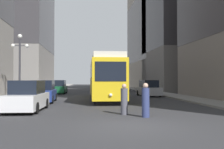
{
  "coord_description": "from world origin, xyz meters",
  "views": [
    {
      "loc": [
        -1.91,
        -10.23,
        1.85
      ],
      "look_at": [
        -0.0,
        7.67,
        2.23
      ],
      "focal_mm": 41.32,
      "sensor_mm": 36.0,
      "label": 1
    }
  ],
  "objects": [
    {
      "name": "building_right_midblock",
      "position": [
        16.62,
        32.36,
        14.33
      ],
      "size": [
        15.25,
        14.69,
        27.8
      ],
      "color": "slate",
      "rests_on": "ground"
    },
    {
      "name": "pedestrian_crossing_far",
      "position": [
        1.1,
        2.3,
        0.79
      ],
      "size": [
        0.38,
        0.38,
        1.7
      ],
      "rotation": [
        0.0,
        0.0,
        3.1
      ],
      "color": "navy",
      "rests_on": "ground"
    },
    {
      "name": "pedestrian_crossing_near",
      "position": [
        0.19,
        3.39,
        0.76
      ],
      "size": [
        0.37,
        0.37,
        1.64
      ],
      "rotation": [
        0.0,
        0.0,
        6.08
      ],
      "color": "#4C4C56",
      "rests_on": "ground"
    },
    {
      "name": "parked_car_left_mid",
      "position": [
        -5.31,
        24.9,
        0.84
      ],
      "size": [
        1.99,
        4.29,
        1.82
      ],
      "rotation": [
        0.0,
        0.0,
        -0.03
      ],
      "color": "black",
      "rests_on": "ground"
    },
    {
      "name": "building_right_corner",
      "position": [
        15.24,
        46.2,
        12.23
      ],
      "size": [
        12.49,
        21.16,
        23.76
      ],
      "color": "#A89E8E",
      "rests_on": "ground"
    },
    {
      "name": "parked_car_left_near",
      "position": [
        -5.31,
        11.68,
        0.84
      ],
      "size": [
        1.95,
        4.54,
        1.82
      ],
      "rotation": [
        0.0,
        0.0,
        0.02
      ],
      "color": "black",
      "rests_on": "ground"
    },
    {
      "name": "streetcar",
      "position": [
        -0.0,
        14.71,
        2.1
      ],
      "size": [
        2.81,
        14.28,
        3.89
      ],
      "rotation": [
        0.0,
        0.0,
        -0.01
      ],
      "color": "black",
      "rests_on": "ground"
    },
    {
      "name": "building_left_midblock",
      "position": [
        -15.72,
        43.04,
        16.3
      ],
      "size": [
        13.45,
        21.61,
        31.61
      ],
      "color": "gray",
      "rests_on": "ground"
    },
    {
      "name": "sidewalk_left",
      "position": [
        -7.95,
        40.0,
        0.07
      ],
      "size": [
        2.69,
        120.0,
        0.15
      ],
      "primitive_type": "cube",
      "color": "gray",
      "rests_on": "ground"
    },
    {
      "name": "parked_car_right_far",
      "position": [
        5.31,
        18.38,
        0.84
      ],
      "size": [
        2.02,
        4.74,
        1.82
      ],
      "rotation": [
        0.0,
        0.0,
        3.18
      ],
      "color": "black",
      "rests_on": "ground"
    },
    {
      "name": "lamp_post_left_near",
      "position": [
        -7.21,
        11.55,
        3.75
      ],
      "size": [
        1.41,
        0.36,
        5.47
      ],
      "color": "#333338",
      "rests_on": "sidewalk_left"
    },
    {
      "name": "transit_bus",
      "position": [
        2.92,
        34.32,
        1.95
      ],
      "size": [
        3.01,
        11.9,
        3.45
      ],
      "rotation": [
        0.0,
        0.0,
        0.04
      ],
      "color": "black",
      "rests_on": "ground"
    },
    {
      "name": "ground_plane",
      "position": [
        0.0,
        0.0,
        0.0
      ],
      "size": [
        200.0,
        200.0,
        0.0
      ],
      "primitive_type": "plane",
      "color": "#303033"
    },
    {
      "name": "parked_car_left_far",
      "position": [
        -5.31,
        5.62,
        0.84
      ],
      "size": [
        2.03,
        4.64,
        1.82
      ],
      "rotation": [
        0.0,
        0.0,
        -0.04
      ],
      "color": "black",
      "rests_on": "ground"
    },
    {
      "name": "sidewalk_right",
      "position": [
        7.95,
        40.0,
        0.07
      ],
      "size": [
        2.69,
        120.0,
        0.15
      ],
      "primitive_type": "cube",
      "color": "gray",
      "rests_on": "ground"
    }
  ]
}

